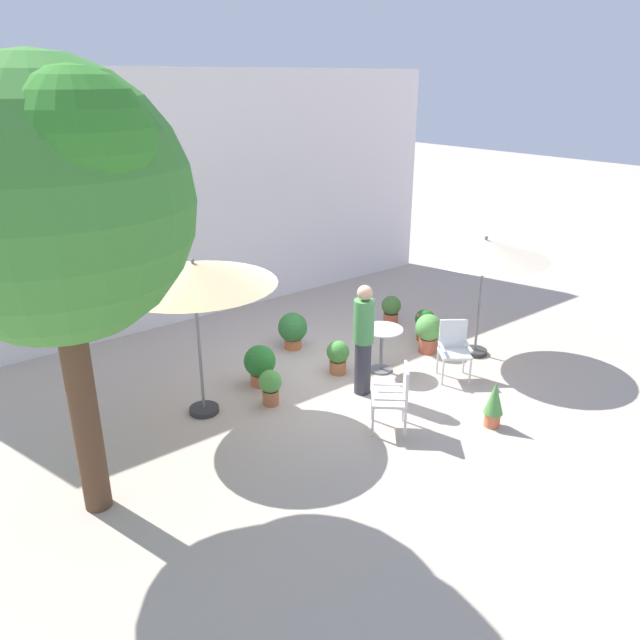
{
  "coord_description": "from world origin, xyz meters",
  "views": [
    {
      "loc": [
        -6.05,
        -7.02,
        4.68
      ],
      "look_at": [
        0.0,
        0.59,
        0.82
      ],
      "focal_mm": 34.54,
      "sensor_mm": 36.0,
      "label": 1
    }
  ],
  "objects_px": {
    "cafe_table_0": "(382,342)",
    "potted_plant_7": "(260,364)",
    "patio_chair_1": "(396,394)",
    "potted_plant_1": "(494,403)",
    "potted_plant_3": "(293,329)",
    "patio_umbrella_0": "(194,275)",
    "potted_plant_6": "(425,323)",
    "patio_umbrella_1": "(485,250)",
    "potted_plant_2": "(391,309)",
    "shade_tree": "(55,202)",
    "potted_plant_4": "(270,386)",
    "potted_plant_5": "(338,356)",
    "patio_chair_0": "(454,346)",
    "standing_person": "(363,338)",
    "potted_plant_0": "(429,331)"
  },
  "relations": [
    {
      "from": "cafe_table_0",
      "to": "potted_plant_7",
      "type": "relative_size",
      "value": 1.14
    },
    {
      "from": "patio_chair_1",
      "to": "potted_plant_3",
      "type": "height_order",
      "value": "patio_chair_1"
    },
    {
      "from": "potted_plant_6",
      "to": "potted_plant_7",
      "type": "xyz_separation_m",
      "value": [
        -3.45,
        0.4,
        0.04
      ]
    },
    {
      "from": "potted_plant_4",
      "to": "standing_person",
      "type": "relative_size",
      "value": 0.31
    },
    {
      "from": "potted_plant_4",
      "to": "potted_plant_5",
      "type": "height_order",
      "value": "potted_plant_5"
    },
    {
      "from": "patio_umbrella_1",
      "to": "potted_plant_5",
      "type": "height_order",
      "value": "patio_umbrella_1"
    },
    {
      "from": "potted_plant_1",
      "to": "potted_plant_6",
      "type": "relative_size",
      "value": 1.14
    },
    {
      "from": "potted_plant_5",
      "to": "potted_plant_6",
      "type": "bearing_deg",
      "value": 1.54
    },
    {
      "from": "cafe_table_0",
      "to": "potted_plant_7",
      "type": "xyz_separation_m",
      "value": [
        -1.89,
        0.85,
        -0.16
      ]
    },
    {
      "from": "patio_umbrella_0",
      "to": "potted_plant_6",
      "type": "bearing_deg",
      "value": -2.16
    },
    {
      "from": "shade_tree",
      "to": "patio_chair_0",
      "type": "bearing_deg",
      "value": -3.99
    },
    {
      "from": "cafe_table_0",
      "to": "potted_plant_6",
      "type": "xyz_separation_m",
      "value": [
        1.56,
        0.45,
        -0.2
      ]
    },
    {
      "from": "potted_plant_2",
      "to": "patio_chair_0",
      "type": "bearing_deg",
      "value": -109.7
    },
    {
      "from": "potted_plant_0",
      "to": "standing_person",
      "type": "xyz_separation_m",
      "value": [
        -1.97,
        -0.4,
        0.52
      ]
    },
    {
      "from": "patio_umbrella_1",
      "to": "potted_plant_5",
      "type": "relative_size",
      "value": 3.76
    },
    {
      "from": "potted_plant_3",
      "to": "potted_plant_5",
      "type": "height_order",
      "value": "potted_plant_3"
    },
    {
      "from": "patio_chair_1",
      "to": "potted_plant_2",
      "type": "distance_m",
      "value": 3.96
    },
    {
      "from": "patio_umbrella_1",
      "to": "potted_plant_4",
      "type": "distance_m",
      "value": 4.33
    },
    {
      "from": "shade_tree",
      "to": "patio_chair_1",
      "type": "xyz_separation_m",
      "value": [
        3.86,
        -0.98,
        -2.99
      ]
    },
    {
      "from": "potted_plant_4",
      "to": "potted_plant_0",
      "type": "bearing_deg",
      "value": -3.19
    },
    {
      "from": "shade_tree",
      "to": "potted_plant_7",
      "type": "distance_m",
      "value": 4.64
    },
    {
      "from": "shade_tree",
      "to": "patio_chair_0",
      "type": "xyz_separation_m",
      "value": [
        5.78,
        -0.4,
        -2.99
      ]
    },
    {
      "from": "potted_plant_6",
      "to": "potted_plant_1",
      "type": "bearing_deg",
      "value": -119.52
    },
    {
      "from": "cafe_table_0",
      "to": "patio_chair_0",
      "type": "bearing_deg",
      "value": -49.13
    },
    {
      "from": "potted_plant_4",
      "to": "potted_plant_7",
      "type": "xyz_separation_m",
      "value": [
        0.23,
        0.64,
        0.06
      ]
    },
    {
      "from": "patio_chair_1",
      "to": "potted_plant_5",
      "type": "bearing_deg",
      "value": 74.61
    },
    {
      "from": "patio_umbrella_1",
      "to": "potted_plant_6",
      "type": "height_order",
      "value": "patio_umbrella_1"
    },
    {
      "from": "potted_plant_1",
      "to": "potted_plant_0",
      "type": "bearing_deg",
      "value": 62.84
    },
    {
      "from": "potted_plant_1",
      "to": "potted_plant_4",
      "type": "distance_m",
      "value": 3.29
    },
    {
      "from": "potted_plant_3",
      "to": "potted_plant_4",
      "type": "relative_size",
      "value": 1.21
    },
    {
      "from": "potted_plant_1",
      "to": "potted_plant_6",
      "type": "bearing_deg",
      "value": 60.48
    },
    {
      "from": "patio_umbrella_0",
      "to": "patio_chair_1",
      "type": "xyz_separation_m",
      "value": [
        1.9,
        -2.1,
        -1.59
      ]
    },
    {
      "from": "cafe_table_0",
      "to": "potted_plant_7",
      "type": "height_order",
      "value": "cafe_table_0"
    },
    {
      "from": "patio_chair_0",
      "to": "standing_person",
      "type": "height_order",
      "value": "standing_person"
    },
    {
      "from": "shade_tree",
      "to": "potted_plant_1",
      "type": "xyz_separation_m",
      "value": [
        5.01,
        -1.8,
        -3.17
      ]
    },
    {
      "from": "potted_plant_1",
      "to": "potted_plant_2",
      "type": "height_order",
      "value": "potted_plant_1"
    },
    {
      "from": "potted_plant_2",
      "to": "potted_plant_6",
      "type": "height_order",
      "value": "potted_plant_2"
    },
    {
      "from": "patio_chair_0",
      "to": "patio_umbrella_1",
      "type": "bearing_deg",
      "value": 18.0
    },
    {
      "from": "patio_chair_1",
      "to": "potted_plant_1",
      "type": "distance_m",
      "value": 1.42
    },
    {
      "from": "potted_plant_6",
      "to": "standing_person",
      "type": "xyz_separation_m",
      "value": [
        -2.33,
        -0.83,
        0.59
      ]
    },
    {
      "from": "potted_plant_7",
      "to": "standing_person",
      "type": "bearing_deg",
      "value": -47.59
    },
    {
      "from": "shade_tree",
      "to": "cafe_table_0",
      "type": "height_order",
      "value": "shade_tree"
    },
    {
      "from": "potted_plant_0",
      "to": "potted_plant_2",
      "type": "distance_m",
      "value": 1.41
    },
    {
      "from": "potted_plant_3",
      "to": "potted_plant_7",
      "type": "distance_m",
      "value": 1.53
    },
    {
      "from": "potted_plant_1",
      "to": "potted_plant_7",
      "type": "bearing_deg",
      "value": 121.15
    },
    {
      "from": "patio_umbrella_1",
      "to": "cafe_table_0",
      "type": "height_order",
      "value": "patio_umbrella_1"
    },
    {
      "from": "patio_umbrella_1",
      "to": "potted_plant_7",
      "type": "distance_m",
      "value": 4.26
    },
    {
      "from": "patio_umbrella_0",
      "to": "potted_plant_6",
      "type": "distance_m",
      "value": 4.95
    },
    {
      "from": "potted_plant_2",
      "to": "potted_plant_3",
      "type": "relative_size",
      "value": 0.9
    },
    {
      "from": "patio_umbrella_1",
      "to": "potted_plant_6",
      "type": "relative_size",
      "value": 3.58
    }
  ]
}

